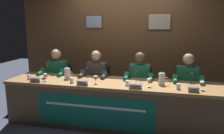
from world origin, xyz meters
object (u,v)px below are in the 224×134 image
Objects in this scene: document_stack_center_right at (133,85)px; chair_far_left at (61,86)px; juice_glass_far_left at (45,76)px; chair_center_right at (140,92)px; water_cup_center_left at (72,81)px; juice_glass_center_right at (149,81)px; nameplate_center_right at (135,86)px; water_pitcher_left_side at (67,74)px; panelist_center_left at (96,78)px; microphone_center_right at (136,80)px; chair_far_right at (185,95)px; nameplate_far_right at (194,89)px; microphone_far_right at (192,82)px; chair_center_left at (99,89)px; nameplate_far_left at (35,80)px; water_cup_far_right at (178,87)px; microphone_center_left at (85,77)px; juice_glass_center_left at (96,78)px; water_cup_center_right at (127,83)px; panelist_far_right at (187,83)px; water_cup_far_left at (29,77)px; water_pitcher_right_side at (162,79)px; juice_glass_far_right at (202,84)px; panelist_center_right at (139,80)px; conference_table at (110,97)px; microphone_far_left at (45,74)px; panelist_far_left at (56,75)px.

chair_far_left is at bearing 155.66° from document_stack_center_right.
chair_center_right reaches higher than juice_glass_far_left.
water_cup_center_left is 1.24m from juice_glass_center_right.
water_pitcher_left_side is at bearing 165.37° from nameplate_center_right.
water_pitcher_left_side is at bearing -136.24° from panelist_center_left.
chair_far_right is at bearing 37.80° from microphone_center_right.
panelist_center_left reaches higher than nameplate_far_right.
microphone_far_right is at bearing 18.92° from nameplate_center_right.
document_stack_center_right is (-0.86, -0.72, 0.33)m from chair_far_right.
chair_center_left is 4.10× the size of microphone_center_right.
water_cup_far_right reaches higher than nameplate_far_left.
juice_glass_far_left is at bearing -168.60° from microphone_center_left.
document_stack_center_right is at bearing -7.16° from water_pitcher_left_side.
juice_glass_center_left is at bearing -24.37° from microphone_center_left.
juice_glass_center_right is at bearing 5.49° from water_cup_center_right.
juice_glass_far_left is 0.57× the size of microphone_center_right.
juice_glass_center_left is 1.57m from panelist_far_right.
water_cup_center_right is (1.73, -0.01, 0.00)m from water_cup_far_left.
water_cup_center_right is 0.39× the size of microphone_far_right.
chair_center_left reaches higher than juice_glass_far_left.
juice_glass_center_left is 0.59× the size of water_pitcher_right_side.
juice_glass_far_right reaches higher than nameplate_center_right.
juice_glass_far_left is 1.48m from document_stack_center_right.
water_pitcher_left_side reaches higher than juice_glass_center_right.
panelist_center_right is (0.82, 0.00, 0.00)m from panelist_center_left.
microphone_center_right reaches higher than nameplate_far_left.
conference_table is 16.58× the size of microphone_far_left.
water_cup_center_right reaches higher than conference_table.
juice_glass_center_left is 0.59× the size of water_pitcher_left_side.
water_cup_center_right is 0.37× the size of document_stack_center_right.
microphone_far_right reaches higher than juice_glass_center_right.
chair_center_right is at bearing 166.40° from panelist_far_right.
chair_center_left is 1.00× the size of chair_far_right.
juice_glass_far_left and juice_glass_far_right have the same top height.
water_pitcher_right_side is at bearing -17.98° from panelist_center_left.
juice_glass_center_right is at bearing -21.73° from chair_far_left.
nameplate_far_right is 0.67× the size of document_stack_center_right.
panelist_center_right and panelist_far_right have the same top height.
panelist_center_left is 0.82m from panelist_center_right.
document_stack_center_right is (-0.04, -0.72, 0.33)m from chair_center_right.
panelist_center_left is (-0.41, 0.50, 0.19)m from conference_table.
microphone_far_left is 0.75m from microphone_center_left.
panelist_far_left is at bearing 89.40° from nameplate_far_left.
microphone_center_left is at bearing -92.98° from chair_center_left.
microphone_far_right is (0.65, 0.12, -0.01)m from juice_glass_center_right.
panelist_center_right is 14.29× the size of water_cup_far_right.
chair_far_left is at bearing 180.00° from chair_far_right.
microphone_center_left is (0.67, 0.13, -0.01)m from juice_glass_far_left.
microphone_center_left reaches higher than document_stack_center_right.
chair_center_right is 4.58× the size of nameplate_center_right.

